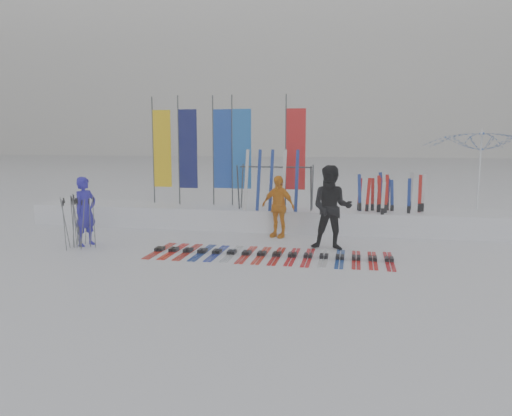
% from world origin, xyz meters
% --- Properties ---
extents(ground, '(120.00, 120.00, 0.00)m').
position_xyz_m(ground, '(0.00, 0.00, 0.00)').
color(ground, white).
rests_on(ground, ground).
extents(snow_bank, '(14.00, 1.60, 0.60)m').
position_xyz_m(snow_bank, '(0.00, 4.60, 0.30)').
color(snow_bank, white).
rests_on(snow_bank, ground).
extents(person_blue, '(0.58, 0.70, 1.66)m').
position_xyz_m(person_blue, '(-3.94, 1.45, 0.83)').
color(person_blue, '#241EAF').
rests_on(person_blue, ground).
extents(person_black, '(0.99, 0.79, 1.95)m').
position_xyz_m(person_black, '(1.87, 2.14, 0.98)').
color(person_black, black).
rests_on(person_black, ground).
extents(person_yellow, '(1.02, 0.71, 1.61)m').
position_xyz_m(person_yellow, '(0.43, 3.36, 0.81)').
color(person_yellow, orange).
rests_on(person_yellow, ground).
extents(tent_canopy, '(4.20, 4.23, 2.88)m').
position_xyz_m(tent_canopy, '(5.84, 5.80, 1.44)').
color(tent_canopy, white).
rests_on(tent_canopy, ground).
extents(ski_row, '(5.27, 1.70, 0.07)m').
position_xyz_m(ski_row, '(0.58, 1.21, 0.03)').
color(ski_row, '#B7170E').
rests_on(ski_row, ground).
extents(pole_cluster, '(0.74, 0.94, 1.25)m').
position_xyz_m(pole_cluster, '(-3.99, 1.19, 0.60)').
color(pole_cluster, '#595B60').
rests_on(pole_cluster, ground).
extents(feather_flags, '(4.63, 0.23, 3.20)m').
position_xyz_m(feather_flags, '(-1.52, 4.87, 2.24)').
color(feather_flags, '#383A3F').
rests_on(feather_flags, ground).
extents(ski_rack, '(2.04, 0.80, 1.23)m').
position_xyz_m(ski_rack, '(0.23, 4.20, 1.38)').
color(ski_rack, '#383A3F').
rests_on(ski_rack, ground).
extents(upright_skis, '(1.75, 0.99, 1.65)m').
position_xyz_m(upright_skis, '(3.25, 4.45, 0.77)').
color(upright_skis, silver).
rests_on(upright_skis, ground).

